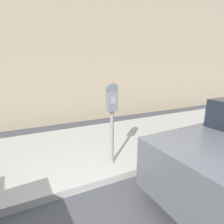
# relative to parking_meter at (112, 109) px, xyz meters

# --- Properties ---
(sidewalk) EXTENTS (24.00, 2.80, 0.13)m
(sidewalk) POSITION_rel_parking_meter_xyz_m (-0.50, 0.98, -1.16)
(sidewalk) COLOR #ADAAA3
(sidewalk) RESTS_ON ground_plane
(building_facade) EXTENTS (24.00, 0.30, 5.12)m
(building_facade) POSITION_rel_parking_meter_xyz_m (-0.50, 3.49, 1.34)
(building_facade) COLOR tan
(building_facade) RESTS_ON ground_plane
(parking_meter) EXTENTS (0.21, 0.13, 1.57)m
(parking_meter) POSITION_rel_parking_meter_xyz_m (0.00, 0.00, 0.00)
(parking_meter) COLOR gray
(parking_meter) RESTS_ON sidewalk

